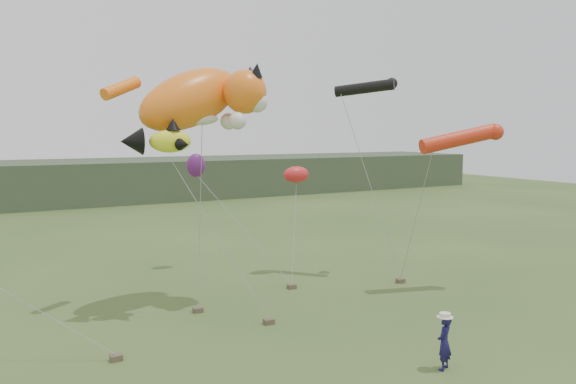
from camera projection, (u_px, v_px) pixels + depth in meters
name	position (u px, v px, depth m)	size (l,w,h in m)	color
ground	(362.00, 352.00, 17.52)	(120.00, 120.00, 0.00)	#385123
headland	(62.00, 183.00, 54.68)	(90.00, 13.00, 4.00)	#2D3D28
festival_attendant	(444.00, 343.00, 16.19)	(0.58, 0.38, 1.60)	#17134A
sandbag_anchors	(267.00, 307.00, 21.75)	(13.66, 4.54, 0.18)	brown
cat_kite	(203.00, 98.00, 21.89)	(6.13, 3.47, 3.58)	orange
fish_kite	(156.00, 140.00, 20.25)	(2.55, 1.72, 1.33)	yellow
tube_kites	(430.00, 119.00, 24.87)	(4.87, 6.47, 3.53)	black
misc_kites	(248.00, 170.00, 27.57)	(5.08, 4.00, 1.38)	red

